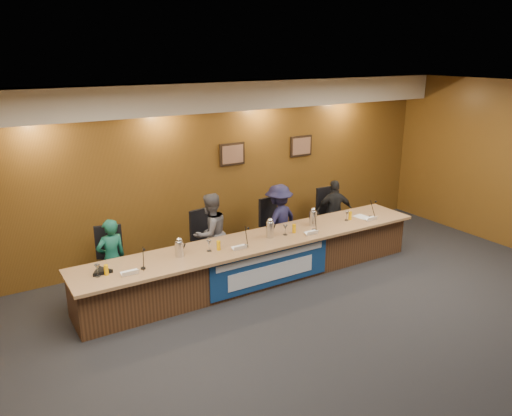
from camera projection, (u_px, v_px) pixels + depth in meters
The scene contains 40 objects.
floor at pixel (354, 349), 6.50m from camera, with size 10.00×10.00×0.00m, color black.
ceiling at pixel (372, 99), 5.53m from camera, with size 10.00×8.00×0.04m, color silver.
wall_back at pixel (213, 169), 9.26m from camera, with size 10.00×0.04×3.20m, color brown.
soffit at pixel (217, 96), 8.65m from camera, with size 10.00×0.50×0.50m, color beige.
dais_body at pixel (258, 261), 8.34m from camera, with size 6.00×0.80×0.70m, color #492C19.
dais_top at pixel (259, 241), 8.19m from camera, with size 6.10×0.95×0.05m, color #966E47.
banner at pixel (271, 268), 7.99m from camera, with size 2.20×0.02×0.65m, color navy.
banner_text_upper at pixel (272, 257), 7.92m from camera, with size 2.00×0.01×0.10m, color silver.
banner_text_lower at pixel (272, 273), 8.01m from camera, with size 1.60×0.01×0.28m, color silver.
wall_photo_left at pixel (232, 154), 9.36m from camera, with size 0.52×0.04×0.42m, color black.
wall_photo_right at pixel (301, 146), 10.16m from camera, with size 0.52×0.04×0.42m, color black.
panelist_a at pixel (112, 258), 7.71m from camera, with size 0.47×0.31×1.28m, color #124F3F.
panelist_b at pixel (210, 234), 8.54m from camera, with size 0.69×0.54×1.43m, color #525157.
panelist_c at pixel (279, 221), 9.25m from camera, with size 0.89×0.51×1.38m, color #19193A.
panelist_d at pixel (334, 212), 9.93m from camera, with size 0.75×0.31×1.29m, color black.
office_chair_a at pixel (111, 265), 7.84m from camera, with size 0.48×0.48×0.08m, color black.
office_chair_b at pixel (208, 245), 8.69m from camera, with size 0.48×0.48×0.08m, color black.
office_chair_c at pixel (276, 230), 9.39m from camera, with size 0.48×0.48×0.08m, color black.
office_chair_d at pixel (331, 218), 10.06m from camera, with size 0.48×0.48×0.08m, color black.
nameplate_a at pixel (130, 273), 6.85m from camera, with size 0.24×0.06×0.09m, color white.
microphone_a at pixel (143, 268), 7.07m from camera, with size 0.07×0.07×0.02m, color black.
juice_glass_a at pixel (106, 270), 6.86m from camera, with size 0.06×0.06×0.15m, color #F0AD02.
water_glass_a at pixel (97, 271), 6.80m from camera, with size 0.08×0.08×0.18m, color silver.
nameplate_b at pixel (240, 247), 7.73m from camera, with size 0.24×0.06×0.09m, color white.
microphone_b at pixel (245, 245), 7.90m from camera, with size 0.07×0.07×0.02m, color black.
juice_glass_b at pixel (219, 245), 7.72m from camera, with size 0.06×0.06×0.15m, color #F0AD02.
water_glass_b at pixel (209, 246), 7.67m from camera, with size 0.08×0.08×0.18m, color silver.
nameplate_c at pixel (313, 232), 8.37m from camera, with size 0.24×0.06×0.09m, color white.
microphone_c at pixel (314, 230), 8.59m from camera, with size 0.07×0.07×0.02m, color black.
juice_glass_c at pixel (294, 229), 8.46m from camera, with size 0.06×0.06×0.15m, color #F0AD02.
water_glass_c at pixel (285, 230), 8.35m from camera, with size 0.08×0.08×0.18m, color silver.
nameplate_d at pixel (372, 218), 9.06m from camera, with size 0.24×0.06×0.09m, color white.
microphone_d at pixel (371, 217), 9.26m from camera, with size 0.07×0.07×0.02m, color black.
juice_glass_d at pixel (350, 216), 9.12m from camera, with size 0.06×0.06×0.15m, color #F0AD02.
water_glass_d at pixel (347, 216), 9.06m from camera, with size 0.08×0.08×0.18m, color silver.
carafe_left at pixel (179, 249), 7.47m from camera, with size 0.13×0.13×0.24m, color silver.
carafe_mid at pixel (270, 230), 8.24m from camera, with size 0.13×0.13×0.26m, color silver.
carafe_right at pixel (313, 218), 8.79m from camera, with size 0.13×0.13×0.26m, color silver.
speakerphone at pixel (101, 271), 6.94m from camera, with size 0.32×0.32×0.05m, color black.
paper_stack at pixel (362, 217), 9.27m from camera, with size 0.22×0.30×0.01m, color white.
Camera 1 is at (-4.04, -4.14, 3.71)m, focal length 35.00 mm.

